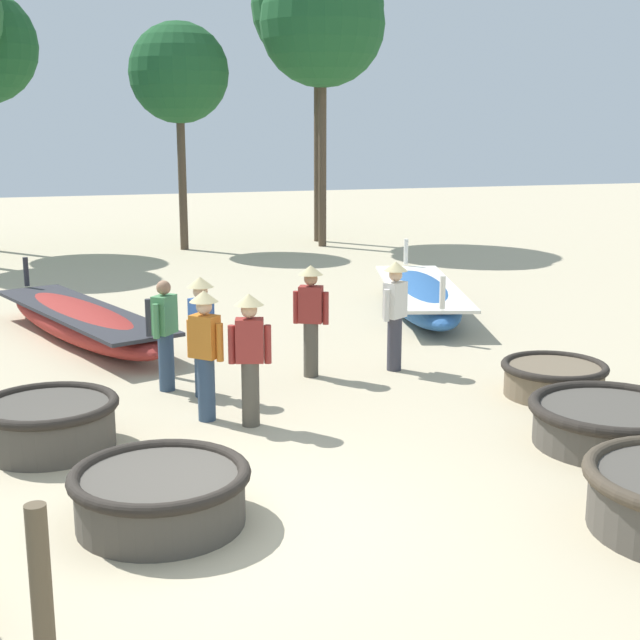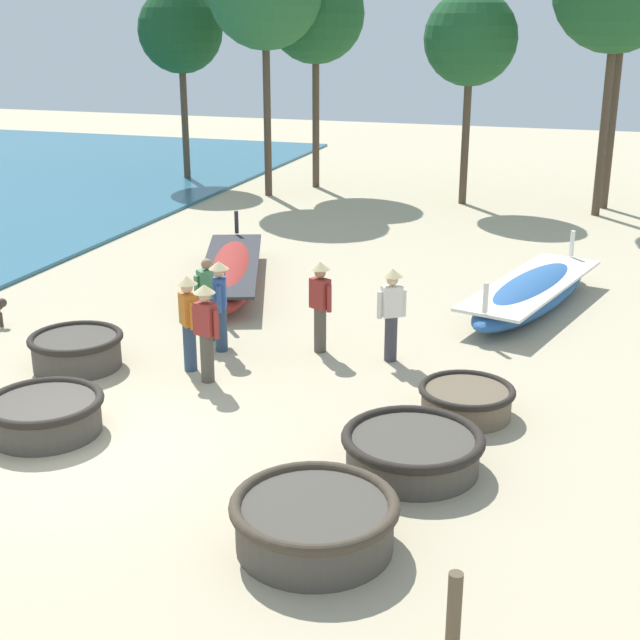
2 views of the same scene
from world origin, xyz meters
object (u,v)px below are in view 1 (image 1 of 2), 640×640
Objects in this scene: fisherman_crouching at (250,351)px; tree_rightmost at (323,24)px; coracle_upturned at (611,422)px; long_boat_white_hull at (421,296)px; tree_right_mid at (179,74)px; fisherman_with_hat at (395,308)px; fisherman_standing_left at (201,329)px; fisherman_standing_right at (165,332)px; fisherman_by_coracle at (205,347)px; coracle_front_left at (160,494)px; tree_leftmost at (318,5)px; coracle_center at (554,378)px; fisherman_hauling at (311,313)px; coracle_tilted at (49,422)px; long_boat_red_hull at (81,321)px; mooring_post_mid_beach at (42,605)px.

fisherman_crouching is 17.37m from tree_rightmost.
fisherman_crouching is (-3.86, 1.91, 0.67)m from coracle_upturned.
long_boat_white_hull is 3.27× the size of fisherman_crouching.
fisherman_with_hat is at bearing -85.71° from tree_right_mid.
fisherman_standing_left is 1.06× the size of fisherman_standing_right.
fisherman_standing_left is at bearing 82.94° from fisherman_by_coracle.
coracle_front_left is 5.31m from coracle_upturned.
long_boat_white_hull is at bearing -96.30° from tree_leftmost.
coracle_center is 0.76× the size of coracle_upturned.
fisherman_hauling is 0.18× the size of tree_leftmost.
coracle_front_left is at bearing -108.21° from fisherman_by_coracle.
long_boat_white_hull is at bearing 83.53° from coracle_upturned.
coracle_tilted reaches higher than coracle_upturned.
coracle_upturned is 5.98m from fisherman_standing_right.
fisherman_by_coracle is at bearing -74.62° from long_boat_red_hull.
tree_right_mid is at bearing 76.09° from coracle_tilted.
fisherman_hauling reaches higher than coracle_center.
coracle_upturned is 0.23× the size of tree_rightmost.
fisherman_hauling is 1.31m from fisherman_with_hat.
long_boat_red_hull is 4.18× the size of mooring_post_mid_beach.
fisherman_standing_right is at bearing 102.18° from fisherman_by_coracle.
fisherman_hauling is at bearing -107.88° from tree_rightmost.
fisherman_by_coracle reaches higher than fisherman_standing_right.
fisherman_crouching reaches higher than coracle_front_left.
fisherman_by_coracle is 1.06× the size of fisherman_standing_right.
fisherman_with_hat is at bearing 107.87° from coracle_upturned.
long_boat_white_hull is at bearing 85.52° from coracle_center.
mooring_post_mid_beach is at bearing -127.06° from fisherman_with_hat.
fisherman_by_coracle is at bearing 143.39° from fisherman_crouching.
long_boat_red_hull is 12.22m from tree_right_mid.
tree_leftmost reaches higher than fisherman_standing_right.
long_boat_white_hull is 0.84× the size of tree_right_mid.
tree_rightmost is (7.54, 10.24, 6.14)m from long_boat_red_hull.
long_boat_red_hull is at bearing 139.38° from coracle_center.
coracle_upturned is 1.39× the size of mooring_post_mid_beach.
coracle_center is 1.94m from coracle_upturned.
tree_rightmost is at bearing 64.48° from fisherman_standing_right.
mooring_post_mid_beach is (-7.16, -10.50, 0.35)m from long_boat_white_hull.
coracle_center is at bearing 0.90° from coracle_tilted.
long_boat_white_hull is 0.95× the size of long_boat_red_hull.
fisherman_by_coracle is at bearing 152.40° from coracle_upturned.
tree_right_mid reaches higher than long_boat_red_hull.
coracle_upturned is at bearing -82.76° from tree_right_mid.
fisherman_by_coracle is 1.21× the size of mooring_post_mid_beach.
long_boat_white_hull is at bearing 3.35° from long_boat_red_hull.
coracle_center is 0.27× the size of long_boat_white_hull.
fisherman_standing_left is 17.60m from tree_leftmost.
long_boat_red_hull is at bearing 128.56° from coracle_upturned.
coracle_front_left is at bearing -99.26° from tree_right_mid.
tree_leftmost is at bearing 67.59° from fisherman_standing_left.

